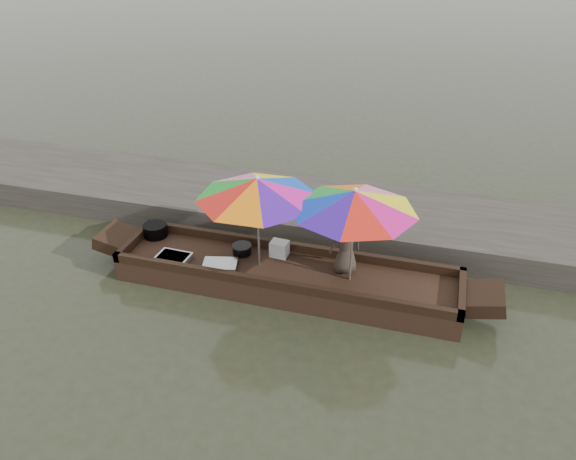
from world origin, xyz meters
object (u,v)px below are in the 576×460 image
(tray_crayfish, at_px, (174,258))
(tray_scallop, at_px, (220,264))
(charcoal_grill, at_px, (242,250))
(umbrella_stern, at_px, (352,236))
(boat_hull, at_px, (286,278))
(supply_bag, at_px, (279,249))
(vendor, at_px, (346,244))
(umbrella_bow, at_px, (258,222))
(cooking_pot, at_px, (155,230))

(tray_crayfish, bearing_deg, tray_scallop, 3.75)
(charcoal_grill, height_order, umbrella_stern, umbrella_stern)
(umbrella_stern, bearing_deg, charcoal_grill, 172.90)
(charcoal_grill, bearing_deg, boat_hull, -15.49)
(boat_hull, height_order, charcoal_grill, charcoal_grill)
(tray_scallop, xyz_separation_m, supply_bag, (0.81, 0.57, 0.10))
(tray_scallop, relative_size, vendor, 0.54)
(umbrella_bow, bearing_deg, tray_crayfish, -168.73)
(charcoal_grill, bearing_deg, vendor, -1.01)
(cooking_pot, height_order, charcoal_grill, cooking_pot)
(cooking_pot, xyz_separation_m, umbrella_bow, (2.02, -0.35, 0.67))
(supply_bag, height_order, vendor, vendor)
(tray_scallop, distance_m, supply_bag, 1.00)
(cooking_pot, bearing_deg, vendor, -2.62)
(charcoal_grill, distance_m, umbrella_stern, 1.98)
(supply_bag, bearing_deg, umbrella_bow, -123.59)
(tray_crayfish, bearing_deg, vendor, 9.91)
(tray_crayfish, relative_size, supply_bag, 1.91)
(tray_scallop, height_order, umbrella_stern, umbrella_stern)
(tray_scallop, bearing_deg, tray_crayfish, -176.25)
(umbrella_stern, bearing_deg, tray_crayfish, -174.49)
(charcoal_grill, bearing_deg, supply_bag, 10.62)
(tray_crayfish, distance_m, supply_bag, 1.71)
(cooking_pot, bearing_deg, charcoal_grill, -4.31)
(boat_hull, relative_size, tray_crayfish, 10.14)
(supply_bag, relative_size, vendor, 0.28)
(charcoal_grill, relative_size, vendor, 0.31)
(supply_bag, relative_size, umbrella_stern, 0.15)
(cooking_pot, xyz_separation_m, charcoal_grill, (1.64, -0.12, -0.04))
(cooking_pot, relative_size, umbrella_bow, 0.22)
(tray_crayfish, distance_m, tray_scallop, 0.78)
(charcoal_grill, distance_m, supply_bag, 0.62)
(boat_hull, height_order, vendor, vendor)
(cooking_pot, xyz_separation_m, tray_crayfish, (0.65, -0.63, -0.06))
(boat_hull, relative_size, charcoal_grill, 17.83)
(tray_crayfish, height_order, charcoal_grill, charcoal_grill)
(tray_crayfish, xyz_separation_m, tray_scallop, (0.78, 0.05, -0.01))
(umbrella_bow, bearing_deg, charcoal_grill, 148.98)
(supply_bag, distance_m, umbrella_stern, 1.43)
(charcoal_grill, relative_size, umbrella_bow, 0.16)
(tray_scallop, xyz_separation_m, vendor, (1.92, 0.42, 0.47))
(supply_bag, bearing_deg, boat_hull, -57.65)
(tray_scallop, xyz_separation_m, umbrella_stern, (2.04, 0.22, 0.74))
(tray_scallop, relative_size, umbrella_bow, 0.29)
(umbrella_bow, relative_size, umbrella_stern, 1.01)
(cooking_pot, distance_m, umbrella_bow, 2.16)
(cooking_pot, xyz_separation_m, supply_bag, (2.25, -0.01, 0.02))
(umbrella_stern, bearing_deg, cooking_pot, 174.21)
(boat_hull, bearing_deg, charcoal_grill, 164.51)
(charcoal_grill, height_order, vendor, vendor)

